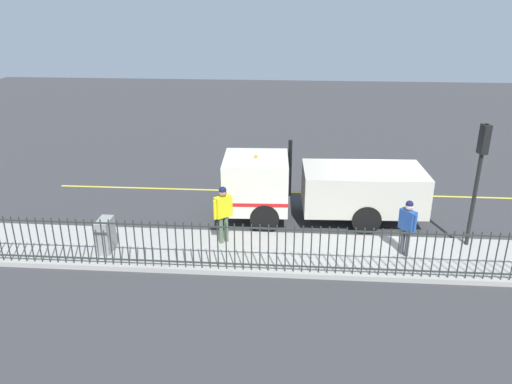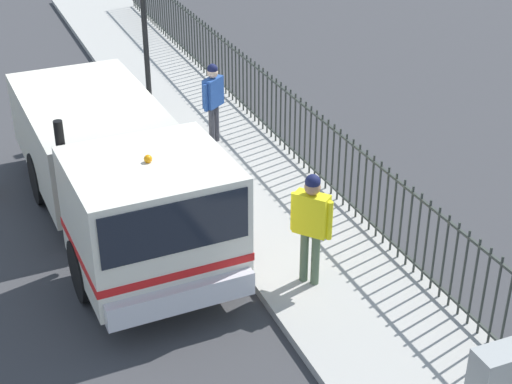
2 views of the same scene
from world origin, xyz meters
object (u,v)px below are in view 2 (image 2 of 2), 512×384
Objects in this scene: work_truck at (118,170)px; worker_standing at (311,218)px; pedestrian_distant at (213,95)px; utility_cabinet at (499,384)px.

work_truck is 3.81× the size of worker_standing.
pedestrian_distant is at bearing -43.69° from worker_standing.
work_truck is 3.45m from worker_standing.
worker_standing is (2.24, -2.63, 0.01)m from work_truck.
work_truck is 3.83m from pedestrian_distant.
utility_cabinet is at bearing 114.59° from work_truck.
worker_standing is 5.41m from pedestrian_distant.
pedestrian_distant is (2.65, 2.77, -0.06)m from work_truck.
utility_cabinet is (3.06, -6.04, -0.61)m from work_truck.
pedestrian_distant is at bearing -136.02° from work_truck.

